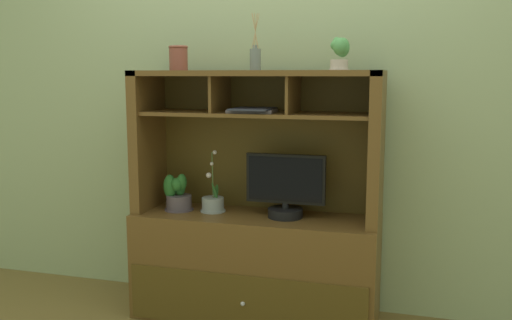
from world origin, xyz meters
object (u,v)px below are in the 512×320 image
at_px(media_console, 256,242).
at_px(ceramic_vase, 178,58).
at_px(tv_monitor, 286,190).
at_px(magazine_stack_left, 252,110).
at_px(potted_orchid, 213,203).
at_px(diffuser_bottle, 255,59).
at_px(potted_fern, 178,195).
at_px(potted_succulent, 340,51).

bearing_deg(media_console, ceramic_vase, -176.66).
distance_m(tv_monitor, magazine_stack_left, 0.47).
bearing_deg(media_console, potted_orchid, -178.71).
distance_m(potted_orchid, diffuser_bottle, 0.85).
bearing_deg(diffuser_bottle, tv_monitor, -0.92).
xyz_separation_m(tv_monitor, magazine_stack_left, (-0.18, -0.04, 0.43)).
distance_m(tv_monitor, potted_orchid, 0.44).
height_order(magazine_stack_left, ceramic_vase, ceramic_vase).
height_order(tv_monitor, potted_fern, tv_monitor).
bearing_deg(magazine_stack_left, potted_orchid, 168.57).
xyz_separation_m(potted_fern, potted_succulent, (0.91, 0.05, 0.80)).
height_order(media_console, potted_orchid, media_console).
xyz_separation_m(potted_orchid, diffuser_bottle, (0.26, -0.01, 0.81)).
distance_m(tv_monitor, potted_succulent, 0.79).
height_order(magazine_stack_left, diffuser_bottle, diffuser_bottle).
bearing_deg(tv_monitor, potted_succulent, 8.97).
relative_size(diffuser_bottle, potted_succulent, 1.74).
height_order(diffuser_bottle, potted_succulent, diffuser_bottle).
bearing_deg(potted_succulent, ceramic_vase, -176.91).
bearing_deg(diffuser_bottle, ceramic_vase, -179.02).
relative_size(tv_monitor, potted_fern, 2.04).
distance_m(magazine_stack_left, potted_succulent, 0.55).
xyz_separation_m(potted_orchid, ceramic_vase, (-0.19, -0.02, 0.82)).
bearing_deg(tv_monitor, diffuser_bottle, 179.08).
relative_size(tv_monitor, magazine_stack_left, 1.72).
xyz_separation_m(magazine_stack_left, diffuser_bottle, (0.01, 0.04, 0.27)).
bearing_deg(tv_monitor, magazine_stack_left, -168.72).
distance_m(potted_fern, magazine_stack_left, 0.67).
height_order(tv_monitor, diffuser_bottle, diffuser_bottle).
height_order(potted_fern, diffuser_bottle, diffuser_bottle).
bearing_deg(potted_fern, tv_monitor, 0.73).
relative_size(potted_orchid, magazine_stack_left, 1.39).
distance_m(potted_fern, diffuser_bottle, 0.90).
bearing_deg(potted_fern, magazine_stack_left, -3.41).
xyz_separation_m(tv_monitor, potted_orchid, (-0.43, 0.02, -0.11)).
xyz_separation_m(tv_monitor, potted_fern, (-0.63, -0.01, -0.06)).
xyz_separation_m(potted_fern, magazine_stack_left, (0.46, -0.03, 0.49)).
relative_size(media_console, diffuser_bottle, 4.66).
distance_m(media_console, ceramic_vase, 1.11).
distance_m(potted_orchid, ceramic_vase, 0.84).
distance_m(media_console, magazine_stack_left, 0.75).
bearing_deg(potted_orchid, potted_fern, -173.57).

